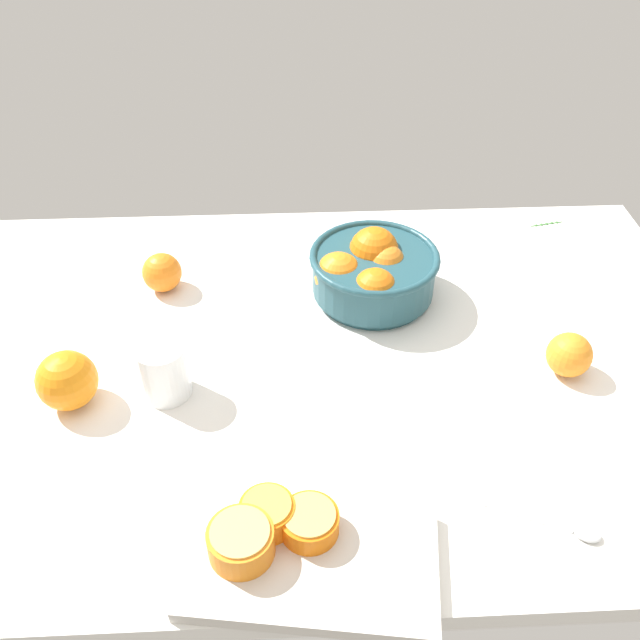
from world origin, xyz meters
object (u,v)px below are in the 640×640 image
orange_half_2 (241,541)px  loose_orange_3 (569,355)px  spoon (562,526)px  fruit_bowl (371,272)px  cutting_board (307,563)px  orange_half_0 (267,513)px  orange_half_1 (306,522)px  loose_orange_2 (67,380)px  juice_glass (164,372)px  loose_orange_1 (162,272)px

orange_half_2 → loose_orange_3: 55.92cm
loose_orange_3 → spoon: (-9.12, -26.97, -2.95)cm
fruit_bowl → spoon: bearing=-68.3°
cutting_board → orange_half_2: size_ratio=3.77×
orange_half_0 → loose_orange_3: loose_orange_3 is taller
orange_half_2 → cutting_board: bearing=-10.3°
orange_half_1 → loose_orange_2: size_ratio=0.81×
orange_half_0 → loose_orange_3: bearing=29.9°
cutting_board → orange_half_0: 7.26cm
fruit_bowl → orange_half_1: (-12.46, -46.72, -1.78)cm
fruit_bowl → loose_orange_3: size_ratio=3.22×
loose_orange_3 → juice_glass: bearing=-178.5°
fruit_bowl → juice_glass: 38.53cm
fruit_bowl → orange_half_0: bearing=-110.4°
juice_glass → spoon: size_ratio=0.65×
juice_glass → loose_orange_2: (-13.40, -1.32, 0.35)cm
fruit_bowl → orange_half_2: 53.03cm
juice_glass → orange_half_2: juice_glass is taller
loose_orange_1 → loose_orange_2: bearing=-110.2°
spoon → loose_orange_1: bearing=136.9°
spoon → cutting_board: bearing=-173.1°
orange_half_0 → fruit_bowl: bearing=69.6°
orange_half_1 → spoon: bearing=-0.0°
orange_half_1 → loose_orange_2: (-32.99, 24.05, 0.85)cm
fruit_bowl → spoon: 50.51cm
orange_half_2 → orange_half_1: bearing=18.1°
orange_half_2 → loose_orange_3: loose_orange_3 is taller
juice_glass → loose_orange_2: size_ratio=1.02×
juice_glass → orange_half_1: (19.59, -25.38, -0.50)cm
cutting_board → loose_orange_2: (-32.96, 27.82, 3.39)cm
fruit_bowl → loose_orange_2: bearing=-153.5°
loose_orange_2 → fruit_bowl: bearing=26.5°
fruit_bowl → loose_orange_1: size_ratio=3.21×
loose_orange_3 → orange_half_0: bearing=-150.1°
fruit_bowl → cutting_board: size_ratio=0.75×
loose_orange_3 → spoon: bearing=-108.7°
orange_half_0 → orange_half_1: orange_half_0 is taller
juice_glass → cutting_board: 35.23cm
cutting_board → loose_orange_3: size_ratio=4.30×
juice_glass → loose_orange_2: juice_glass is taller
fruit_bowl → loose_orange_2: fruit_bowl is taller
orange_half_2 → loose_orange_3: size_ratio=1.14×
juice_glass → orange_half_1: bearing=-52.3°
fruit_bowl → cutting_board: fruit_bowl is taller
fruit_bowl → orange_half_2: fruit_bowl is taller
loose_orange_1 → loose_orange_2: size_ratio=0.79×
orange_half_1 → loose_orange_3: size_ratio=1.04×
cutting_board → orange_half_1: (0.03, 3.76, 2.54)cm
orange_half_0 → spoon: size_ratio=0.49×
cutting_board → spoon: cutting_board is taller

